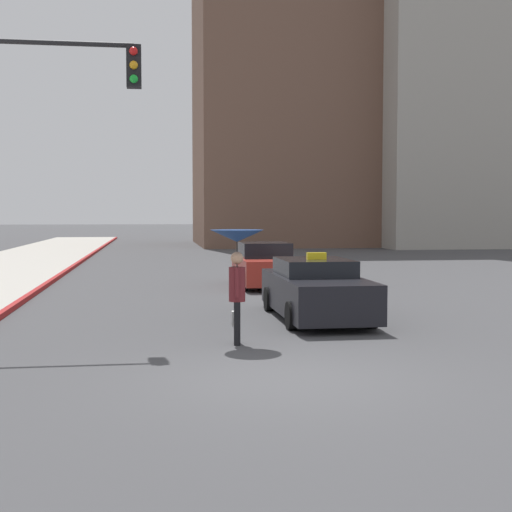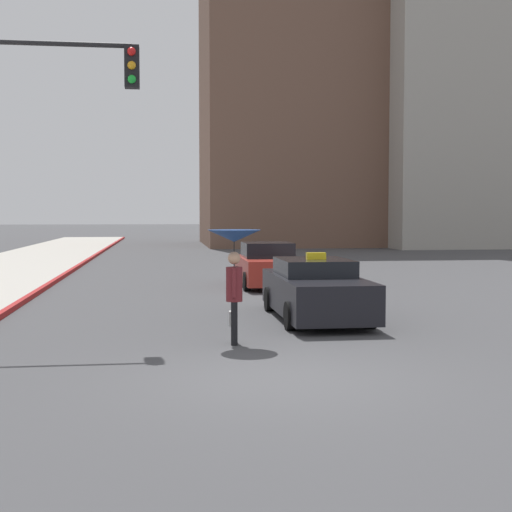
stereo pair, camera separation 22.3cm
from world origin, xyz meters
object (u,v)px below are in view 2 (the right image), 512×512
at_px(sedan_red, 268,266).
at_px(traffic_light, 9,122).
at_px(pedestrian_with_umbrella, 234,254).
at_px(taxi, 315,290).

xyz_separation_m(sedan_red, traffic_light, (-6.30, -9.20, 3.47)).
bearing_deg(pedestrian_with_umbrella, sedan_red, -5.60).
bearing_deg(traffic_light, sedan_red, 55.59).
xyz_separation_m(taxi, traffic_light, (-6.32, -1.90, 3.48)).
relative_size(taxi, sedan_red, 1.17).
distance_m(pedestrian_with_umbrella, traffic_light, 4.94).
height_order(taxi, traffic_light, traffic_light).
height_order(pedestrian_with_umbrella, traffic_light, traffic_light).
height_order(taxi, pedestrian_with_umbrella, pedestrian_with_umbrella).
bearing_deg(sedan_red, traffic_light, 55.59).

